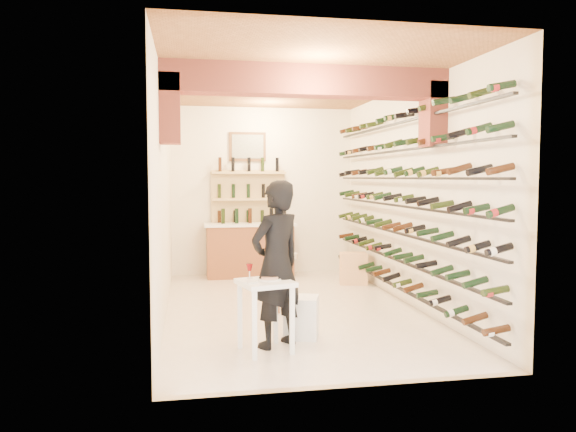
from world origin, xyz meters
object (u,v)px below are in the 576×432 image
object	(u,v)px
wine_rack	(395,199)
crate_lower	(353,276)
tasting_table	(265,293)
person	(276,264)
back_counter	(250,248)
chrome_barstool	(283,278)
white_stool	(301,317)

from	to	relation	value
wine_rack	crate_lower	world-z (taller)	wine_rack
tasting_table	crate_lower	distance (m)	4.02
tasting_table	person	distance (m)	0.35
back_counter	wine_rack	bearing A→B (deg)	-55.34
person	chrome_barstool	size ratio (longest dim) A/B	2.23
crate_lower	chrome_barstool	bearing A→B (deg)	-131.22
crate_lower	tasting_table	bearing A→B (deg)	-120.67
back_counter	white_stool	size ratio (longest dim) A/B	3.57
wine_rack	tasting_table	xyz separation A→B (m)	(-2.17, -1.84, -0.92)
white_stool	chrome_barstool	xyz separation A→B (m)	(-0.01, 1.21, 0.24)
white_stool	person	size ratio (longest dim) A/B	0.26
person	wine_rack	bearing A→B (deg)	-172.87
back_counter	person	xyz separation A→B (m)	(-0.19, -4.34, 0.38)
tasting_table	person	size ratio (longest dim) A/B	0.51
chrome_barstool	crate_lower	world-z (taller)	chrome_barstool
wine_rack	white_stool	world-z (taller)	wine_rack
wine_rack	chrome_barstool	xyz separation A→B (m)	(-1.69, -0.19, -1.07)
back_counter	tasting_table	bearing A→B (deg)	-94.29
tasting_table	chrome_barstool	bearing A→B (deg)	58.93
back_counter	crate_lower	xyz separation A→B (m)	(1.70, -1.05, -0.39)
back_counter	person	distance (m)	4.36
chrome_barstool	crate_lower	size ratio (longest dim) A/B	1.73
back_counter	tasting_table	size ratio (longest dim) A/B	1.83
back_counter	crate_lower	bearing A→B (deg)	-31.78
chrome_barstool	tasting_table	bearing A→B (deg)	-106.03
white_stool	wine_rack	bearing A→B (deg)	39.73
tasting_table	white_stool	distance (m)	0.76
person	crate_lower	world-z (taller)	person
back_counter	chrome_barstool	size ratio (longest dim) A/B	2.07
person	back_counter	bearing A→B (deg)	-125.29
tasting_table	wine_rack	bearing A→B (deg)	25.27
person	chrome_barstool	world-z (taller)	person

